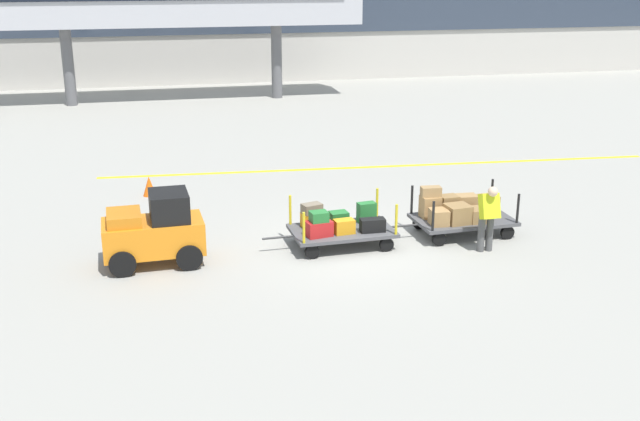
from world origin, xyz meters
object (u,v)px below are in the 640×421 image
Objects in this scene: baggage_tug at (155,231)px; baggage_cart_lead at (339,226)px; baggage_cart_middle at (459,212)px; baggage_handler at (488,215)px; safety_cone_near at (149,186)px.

baggage_tug is 4.09m from baggage_cart_lead.
baggage_tug is 7.07m from baggage_cart_middle.
baggage_cart_middle is at bearing 97.37° from baggage_handler.
baggage_handler reaches higher than baggage_cart_middle.
baggage_handler is at bearing -82.63° from baggage_cart_middle.
baggage_handler is 2.84× the size of safety_cone_near.
baggage_cart_middle is at bearing -33.68° from safety_cone_near.
baggage_tug is 5.17m from safety_cone_near.
safety_cone_near is at bearing 146.32° from baggage_cart_middle.
baggage_tug is at bearing 173.10° from baggage_handler.
baggage_handler is (7.21, -0.87, 0.11)m from baggage_tug.
safety_cone_near is (-7.16, 4.77, -0.26)m from baggage_cart_middle.
safety_cone_near is at bearing 130.24° from baggage_cart_lead.
baggage_tug is at bearing -176.95° from baggage_cart_middle.
baggage_cart_middle is (7.05, 0.38, -0.21)m from baggage_tug.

